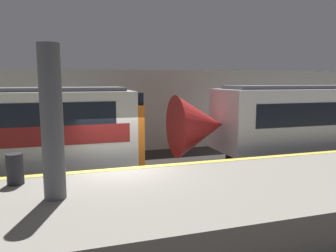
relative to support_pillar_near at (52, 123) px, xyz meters
name	(u,v)px	position (x,y,z in m)	size (l,w,h in m)	color
ground_plane	(120,198)	(1.91, 2.26, -2.85)	(120.00, 120.00, 0.00)	#282623
platform	(136,212)	(1.91, -0.23, -2.34)	(40.00, 4.98, 1.03)	gray
station_rear_barrier	(98,112)	(1.91, 9.25, -0.65)	(50.00, 0.15, 4.39)	#B2AD9E
support_pillar_near	(52,123)	(0.00, 0.00, 0.00)	(0.51, 0.51, 3.66)	#56565B
trash_bin	(15,169)	(-1.06, 1.44, -1.40)	(0.44, 0.44, 0.85)	#232328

